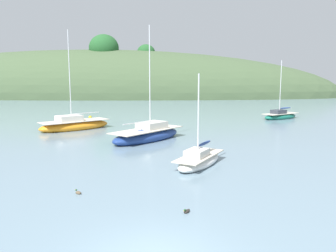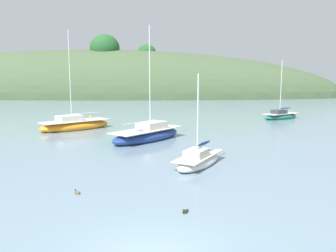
{
  "view_description": "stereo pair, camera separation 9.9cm",
  "coord_description": "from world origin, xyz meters",
  "px_view_note": "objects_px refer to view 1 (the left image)",
  "views": [
    {
      "loc": [
        0.71,
        -9.29,
        5.39
      ],
      "look_at": [
        0.0,
        20.0,
        1.2
      ],
      "focal_mm": 35.57,
      "sensor_mm": 36.0,
      "label": 1
    },
    {
      "loc": [
        0.8,
        -9.29,
        5.39
      ],
      "look_at": [
        0.0,
        20.0,
        1.2
      ],
      "focal_mm": 35.57,
      "sensor_mm": 36.0,
      "label": 2
    }
  ],
  "objects_px": {
    "duck_trailing": "(187,211)",
    "sailboat_navy_dinghy": "(280,116)",
    "sailboat_white_near": "(199,160)",
    "sailboat_grey_yawl": "(75,125)",
    "sailboat_yellow_far": "(148,135)",
    "mooring_buoy_outer": "(90,117)",
    "duck_lead": "(78,193)"
  },
  "relations": [
    {
      "from": "sailboat_grey_yawl",
      "to": "mooring_buoy_outer",
      "type": "relative_size",
      "value": 19.67
    },
    {
      "from": "duck_lead",
      "to": "duck_trailing",
      "type": "bearing_deg",
      "value": -22.68
    },
    {
      "from": "sailboat_navy_dinghy",
      "to": "duck_lead",
      "type": "relative_size",
      "value": 20.45
    },
    {
      "from": "sailboat_navy_dinghy",
      "to": "mooring_buoy_outer",
      "type": "distance_m",
      "value": 25.95
    },
    {
      "from": "duck_lead",
      "to": "duck_trailing",
      "type": "distance_m",
      "value": 5.47
    },
    {
      "from": "sailboat_yellow_far",
      "to": "mooring_buoy_outer",
      "type": "relative_size",
      "value": 18.89
    },
    {
      "from": "mooring_buoy_outer",
      "to": "duck_lead",
      "type": "distance_m",
      "value": 30.99
    },
    {
      "from": "sailboat_navy_dinghy",
      "to": "duck_lead",
      "type": "height_order",
      "value": "sailboat_navy_dinghy"
    },
    {
      "from": "duck_lead",
      "to": "sailboat_yellow_far",
      "type": "bearing_deg",
      "value": 81.42
    },
    {
      "from": "mooring_buoy_outer",
      "to": "duck_lead",
      "type": "xyz_separation_m",
      "value": [
        7.2,
        -30.14,
        -0.07
      ]
    },
    {
      "from": "sailboat_navy_dinghy",
      "to": "duck_trailing",
      "type": "bearing_deg",
      "value": -113.02
    },
    {
      "from": "duck_lead",
      "to": "sailboat_navy_dinghy",
      "type": "bearing_deg",
      "value": 58.1
    },
    {
      "from": "duck_lead",
      "to": "sailboat_white_near",
      "type": "bearing_deg",
      "value": 41.83
    },
    {
      "from": "sailboat_white_near",
      "to": "mooring_buoy_outer",
      "type": "xyz_separation_m",
      "value": [
        -13.27,
        24.7,
        -0.21
      ]
    },
    {
      "from": "sailboat_navy_dinghy",
      "to": "sailboat_yellow_far",
      "type": "relative_size",
      "value": 0.78
    },
    {
      "from": "sailboat_white_near",
      "to": "sailboat_grey_yawl",
      "type": "height_order",
      "value": "sailboat_grey_yawl"
    },
    {
      "from": "sailboat_yellow_far",
      "to": "duck_trailing",
      "type": "height_order",
      "value": "sailboat_yellow_far"
    },
    {
      "from": "duck_trailing",
      "to": "sailboat_yellow_far",
      "type": "bearing_deg",
      "value": 100.39
    },
    {
      "from": "duck_trailing",
      "to": "sailboat_grey_yawl",
      "type": "bearing_deg",
      "value": 117.1
    },
    {
      "from": "duck_trailing",
      "to": "sailboat_navy_dinghy",
      "type": "bearing_deg",
      "value": 66.98
    },
    {
      "from": "sailboat_navy_dinghy",
      "to": "duck_lead",
      "type": "xyz_separation_m",
      "value": [
        -18.74,
        -30.12,
        -0.32
      ]
    },
    {
      "from": "sailboat_yellow_far",
      "to": "sailboat_white_near",
      "type": "bearing_deg",
      "value": -65.04
    },
    {
      "from": "sailboat_navy_dinghy",
      "to": "mooring_buoy_outer",
      "type": "xyz_separation_m",
      "value": [
        -25.95,
        0.02,
        -0.25
      ]
    },
    {
      "from": "sailboat_white_near",
      "to": "duck_lead",
      "type": "height_order",
      "value": "sailboat_white_near"
    },
    {
      "from": "sailboat_yellow_far",
      "to": "duck_trailing",
      "type": "xyz_separation_m",
      "value": [
        2.94,
        -16.06,
        -0.41
      ]
    },
    {
      "from": "sailboat_yellow_far",
      "to": "sailboat_grey_yawl",
      "type": "bearing_deg",
      "value": 144.33
    },
    {
      "from": "sailboat_white_near",
      "to": "duck_trailing",
      "type": "bearing_deg",
      "value": -97.71
    },
    {
      "from": "sailboat_grey_yawl",
      "to": "mooring_buoy_outer",
      "type": "height_order",
      "value": "sailboat_grey_yawl"
    },
    {
      "from": "sailboat_white_near",
      "to": "duck_trailing",
      "type": "height_order",
      "value": "sailboat_white_near"
    },
    {
      "from": "mooring_buoy_outer",
      "to": "sailboat_yellow_far",
      "type": "bearing_deg",
      "value": -60.1
    },
    {
      "from": "sailboat_grey_yawl",
      "to": "duck_lead",
      "type": "xyz_separation_m",
      "value": [
        6.24,
        -19.94,
        -0.41
      ]
    },
    {
      "from": "sailboat_yellow_far",
      "to": "duck_lead",
      "type": "xyz_separation_m",
      "value": [
        -2.11,
        -13.95,
        -0.41
      ]
    }
  ]
}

